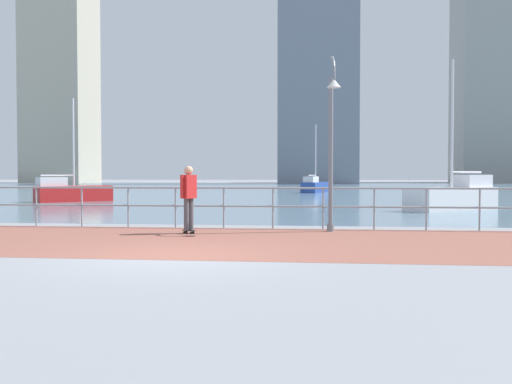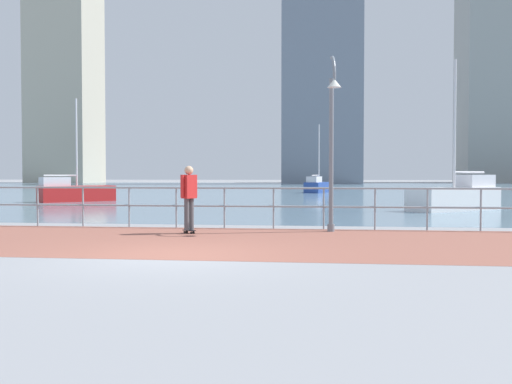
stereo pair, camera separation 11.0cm
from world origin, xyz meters
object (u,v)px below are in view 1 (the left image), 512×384
lamppost (332,135)px  skateboarder (189,193)px  sailboat_yellow (71,192)px  sailboat_white (315,186)px  sailboat_ivory (454,196)px

lamppost → skateboarder: (-3.67, -0.77, -1.52)m
lamppost → sailboat_yellow: sailboat_yellow is taller
sailboat_white → sailboat_yellow: sailboat_yellow is taller
skateboarder → sailboat_ivory: size_ratio=0.27×
sailboat_ivory → sailboat_yellow: bearing=164.3°
sailboat_ivory → lamppost: bearing=-118.4°
sailboat_ivory → sailboat_white: (-6.12, 23.10, -0.06)m
lamppost → skateboarder: 4.05m
lamppost → sailboat_ivory: (5.40, 9.97, -1.97)m
sailboat_ivory → sailboat_yellow: 20.36m
skateboarder → sailboat_white: (2.95, 33.84, -0.50)m
skateboarder → sailboat_yellow: size_ratio=0.30×
skateboarder → sailboat_yellow: bearing=123.0°
sailboat_ivory → sailboat_yellow: sailboat_ivory is taller
sailboat_ivory → sailboat_white: bearing=104.8°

